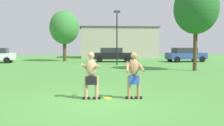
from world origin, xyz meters
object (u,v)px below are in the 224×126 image
Objects in this scene: player_in_blue at (134,74)px; frisbee at (108,98)px; tree_left_field at (64,28)px; tree_right_field at (196,9)px; player_with_cap at (91,73)px; car_black_near_post at (113,54)px; car_blue_far_end at (185,54)px; lamp_post at (117,31)px.

player_in_blue is 5.64× the size of frisbee.
tree_left_field is 15.88m from tree_right_field.
player_with_cap is 0.38× the size of car_black_near_post.
frisbee is 0.05× the size of tree_left_field.
frisbee is 12.59m from tree_right_field.
frisbee is at bearing -96.82° from car_black_near_post.
player_in_blue is 0.38× the size of car_blue_far_end.
player_with_cap is 0.38× the size of car_blue_far_end.
lamp_post reaches higher than car_blue_far_end.
car_black_near_post is 0.87× the size of lamp_post.
car_black_near_post is 4.91m from lamp_post.
lamp_post is (-0.08, -4.30, 2.36)m from car_black_near_post.
car_blue_far_end is at bearing 71.86° from tree_right_field.
car_blue_far_end is (8.12, -0.79, 0.00)m from car_black_near_post.
tree_right_field is (7.93, 9.20, 3.63)m from player_with_cap.
car_blue_far_end is 14.12m from tree_left_field.
player_with_cap is at bearing -83.16° from tree_left_field.
car_blue_far_end is (10.44, 18.59, 0.81)m from frisbee.
player_with_cap is 15.55m from lamp_post.
player_with_cap is at bearing -130.76° from tree_right_field.
car_blue_far_end is (11.02, 18.63, -0.11)m from player_with_cap.
lamp_post is at bearing 85.11° from player_in_blue.
frisbee is 0.07× the size of car_black_near_post.
lamp_post is at bearing -91.01° from car_black_near_post.
lamp_post is 0.88× the size of tree_left_field.
car_black_near_post is 12.00m from tree_right_field.
car_blue_far_end is 0.77× the size of tree_left_field.
frisbee is at bearing -98.45° from lamp_post.
player_in_blue is 15.46m from lamp_post.
player_with_cap is 21.65m from car_blue_far_end.
tree_left_field reaches higher than lamp_post.
player_in_blue is 1.29m from frisbee.
car_black_near_post is at bearing 174.42° from car_blue_far_end.
player_with_cap reaches higher than player_in_blue.
player_in_blue reaches higher than frisbee.
frisbee is 21.33m from car_blue_far_end.
tree_right_field is (-3.09, -9.44, 3.74)m from car_blue_far_end.
tree_left_field is (-13.55, 2.49, 3.06)m from car_blue_far_end.
player_with_cap is at bearing -98.49° from car_black_near_post.
car_black_near_post is at bearing -17.35° from tree_left_field.
player_in_blue is 11.88m from tree_right_field.
car_blue_far_end is (9.50, 18.74, -0.06)m from player_in_blue.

